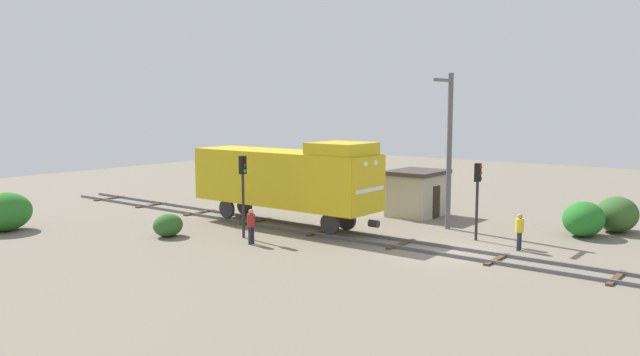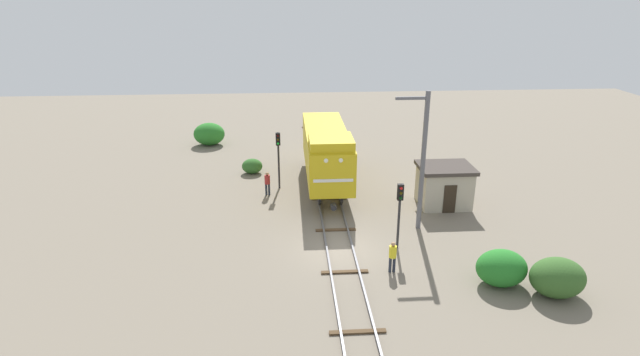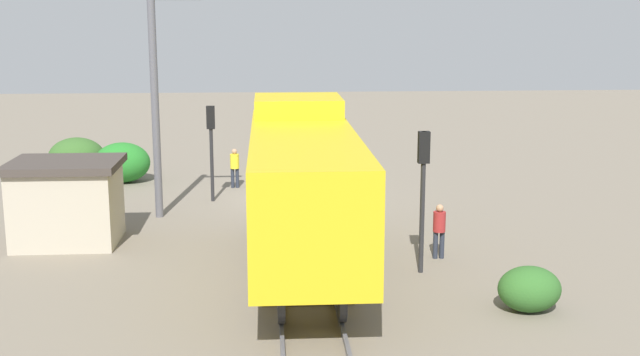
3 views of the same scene
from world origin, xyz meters
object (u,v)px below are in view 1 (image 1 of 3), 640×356
(locomotive, at_px, (287,177))
(worker_near_track, at_px, (520,229))
(traffic_signal_near, at_px, (478,187))
(worker_by_signal, at_px, (251,224))
(catenary_mast, at_px, (449,147))
(traffic_signal_mid, at_px, (243,181))
(relay_hut, at_px, (417,193))

(locomotive, height_order, worker_near_track, locomotive)
(traffic_signal_near, relative_size, worker_by_signal, 2.25)
(traffic_signal_near, bearing_deg, catenary_mast, 54.45)
(locomotive, height_order, traffic_signal_mid, locomotive)
(worker_near_track, bearing_deg, traffic_signal_mid, -18.69)
(worker_near_track, distance_m, catenary_mast, 6.46)
(traffic_signal_near, bearing_deg, traffic_signal_mid, 124.86)
(catenary_mast, bearing_deg, traffic_signal_near, -125.55)
(traffic_signal_mid, distance_m, catenary_mast, 11.02)
(traffic_signal_near, bearing_deg, relay_hut, 53.07)
(traffic_signal_mid, height_order, worker_near_track, traffic_signal_mid)
(traffic_signal_near, xyz_separation_m, traffic_signal_mid, (-6.60, 9.47, 0.20))
(traffic_signal_mid, bearing_deg, locomotive, 1.10)
(locomotive, distance_m, relay_hut, 8.53)
(worker_near_track, bearing_deg, relay_hut, -76.67)
(worker_near_track, height_order, relay_hut, relay_hut)
(traffic_signal_near, xyz_separation_m, worker_by_signal, (-7.40, 8.18, -1.67))
(relay_hut, bearing_deg, catenary_mast, -127.93)
(catenary_mast, distance_m, relay_hut, 5.14)
(locomotive, distance_m, catenary_mast, 8.80)
(traffic_signal_near, bearing_deg, worker_by_signal, 132.14)
(locomotive, relative_size, worker_near_track, 6.82)
(traffic_signal_mid, distance_m, relay_hut, 11.62)
(worker_by_signal, distance_m, relay_hut, 11.96)
(worker_by_signal, bearing_deg, relay_hut, -130.51)
(locomotive, xyz_separation_m, traffic_signal_mid, (-3.40, -0.07, 0.10))
(worker_near_track, xyz_separation_m, catenary_mast, (2.54, 4.87, 3.40))
(worker_near_track, distance_m, relay_hut, 9.63)
(locomotive, bearing_deg, worker_near_track, -78.67)
(relay_hut, bearing_deg, traffic_signal_mid, 161.00)
(relay_hut, bearing_deg, traffic_signal_near, -126.93)
(locomotive, relative_size, catenary_mast, 1.40)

